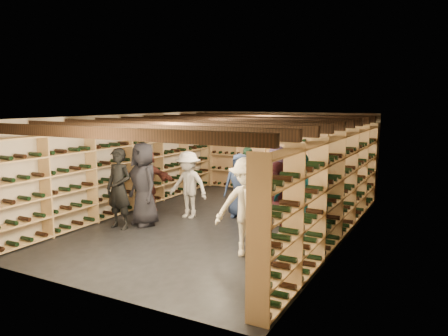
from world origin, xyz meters
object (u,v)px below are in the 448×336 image
at_px(person_2, 263,197).
at_px(person_10, 247,179).
at_px(person_9, 188,185).
at_px(person_12, 292,187).
at_px(person_11, 277,181).
at_px(person_1, 119,189).
at_px(person_4, 300,203).
at_px(person_6, 240,185).
at_px(person_8, 277,203).
at_px(person_7, 254,191).
at_px(person_5, 146,179).
at_px(crate_stack_right, 275,192).
at_px(crate_loose, 244,207).
at_px(person_0, 144,184).
at_px(person_3, 247,207).
at_px(crate_stack_left, 257,202).

bearing_deg(person_2, person_10, 131.36).
relative_size(person_2, person_9, 0.97).
bearing_deg(person_12, person_11, 127.07).
bearing_deg(person_10, person_1, -129.33).
relative_size(person_2, person_4, 0.83).
bearing_deg(person_6, person_8, -60.36).
relative_size(person_6, person_7, 0.99).
xyz_separation_m(person_10, person_11, (0.78, 0.00, 0.03)).
bearing_deg(person_10, person_5, -157.83).
bearing_deg(crate_stack_right, person_6, -93.84).
distance_m(person_6, person_11, 0.91).
distance_m(person_4, person_9, 3.27).
bearing_deg(crate_loose, person_12, -11.96).
bearing_deg(person_0, person_3, 10.34).
height_order(person_7, person_10, person_10).
xyz_separation_m(person_5, person_9, (1.29, -0.05, -0.02)).
distance_m(person_5, person_6, 2.39).
bearing_deg(crate_stack_right, person_0, -115.63).
bearing_deg(person_10, crate_stack_left, -4.57).
xyz_separation_m(crate_stack_left, person_4, (1.83, -2.30, 0.66)).
height_order(person_8, person_9, person_8).
height_order(crate_loose, person_0, person_0).
bearing_deg(person_3, person_2, 76.82).
relative_size(person_0, person_5, 1.14).
distance_m(person_0, person_6, 2.25).
relative_size(person_10, person_12, 1.04).
bearing_deg(person_1, person_7, 33.90).
bearing_deg(person_10, person_11, -4.57).
height_order(person_8, person_12, person_8).
relative_size(person_1, person_9, 1.11).
distance_m(crate_stack_right, person_10, 1.51).
xyz_separation_m(person_3, person_10, (-1.33, 2.84, -0.07)).
relative_size(person_9, person_11, 0.93).
relative_size(crate_loose, person_4, 0.27).
distance_m(person_2, person_9, 2.03).
bearing_deg(crate_stack_left, person_5, -155.87).
distance_m(person_6, person_10, 0.55).
height_order(person_2, person_3, person_3).
distance_m(crate_stack_left, person_2, 1.73).
xyz_separation_m(person_4, person_12, (-0.85, 2.02, -0.14)).
bearing_deg(person_7, person_9, -175.28).
bearing_deg(person_11, person_5, -145.43).
bearing_deg(person_9, person_5, 179.99).
xyz_separation_m(person_2, person_4, (1.06, -0.84, 0.16)).
distance_m(person_5, person_10, 2.52).
distance_m(person_6, person_9, 1.21).
height_order(person_4, person_11, person_4).
bearing_deg(person_0, person_12, 58.00).
xyz_separation_m(crate_stack_right, person_7, (0.48, -2.45, 0.51)).
xyz_separation_m(crate_stack_left, person_1, (-2.09, -2.61, 0.62)).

